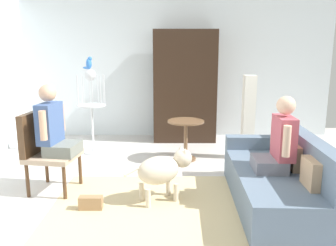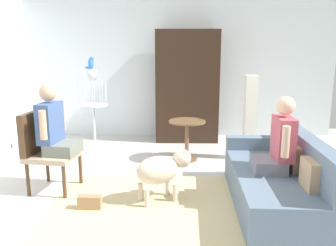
% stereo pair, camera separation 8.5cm
% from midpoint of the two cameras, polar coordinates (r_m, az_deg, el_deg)
% --- Properties ---
extents(ground_plane, '(7.39, 7.39, 0.00)m').
position_cam_midpoint_polar(ground_plane, '(4.15, 0.93, -12.44)').
color(ground_plane, beige).
extents(back_wall, '(6.27, 0.12, 2.61)m').
position_cam_midpoint_polar(back_wall, '(6.92, 1.06, 8.73)').
color(back_wall, silver).
rests_on(back_wall, ground).
extents(area_rug, '(2.50, 1.84, 0.01)m').
position_cam_midpoint_polar(area_rug, '(3.99, -0.23, -13.42)').
color(area_rug, '#C6B284').
rests_on(area_rug, ground).
extents(couch, '(0.93, 1.92, 0.79)m').
position_cam_midpoint_polar(couch, '(4.15, 18.16, -8.85)').
color(couch, slate).
rests_on(couch, ground).
extents(armchair, '(0.63, 0.64, 0.98)m').
position_cam_midpoint_polar(armchair, '(4.52, -19.07, -3.40)').
color(armchair, '#4C331E').
rests_on(armchair, ground).
extents(person_on_couch, '(0.42, 0.55, 0.83)m').
position_cam_midpoint_polar(person_on_couch, '(3.98, 18.20, -2.96)').
color(person_on_couch, slate).
extents(person_on_armchair, '(0.47, 0.54, 0.84)m').
position_cam_midpoint_polar(person_on_armchair, '(4.39, -17.58, -0.54)').
color(person_on_armchair, slate).
extents(round_end_table, '(0.56, 0.56, 0.63)m').
position_cam_midpoint_polar(round_end_table, '(5.42, 3.56, -1.75)').
color(round_end_table, brown).
rests_on(round_end_table, ground).
extents(dog, '(0.77, 0.51, 0.61)m').
position_cam_midpoint_polar(dog, '(4.00, -0.45, -7.52)').
color(dog, beige).
rests_on(dog, ground).
extents(bird_cage_stand, '(0.47, 0.47, 1.39)m').
position_cam_midpoint_polar(bird_cage_stand, '(5.87, -11.66, 2.82)').
color(bird_cage_stand, silver).
rests_on(bird_cage_stand, ground).
extents(parrot, '(0.17, 0.10, 0.20)m').
position_cam_midpoint_polar(parrot, '(5.81, -12.05, 9.54)').
color(parrot, blue).
rests_on(parrot, bird_cage_stand).
extents(column_lamp, '(0.20, 0.20, 1.32)m').
position_cam_midpoint_polar(column_lamp, '(5.59, 13.61, 0.75)').
color(column_lamp, '#4C4742').
rests_on(column_lamp, ground).
extents(armoire_cabinet, '(1.15, 0.56, 2.04)m').
position_cam_midpoint_polar(armoire_cabinet, '(6.54, 3.48, 6.00)').
color(armoire_cabinet, black).
rests_on(armoire_cabinet, ground).
extents(handbag, '(0.25, 0.10, 0.15)m').
position_cam_midpoint_polar(handbag, '(4.00, -12.04, -12.53)').
color(handbag, '#99724C').
rests_on(handbag, ground).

